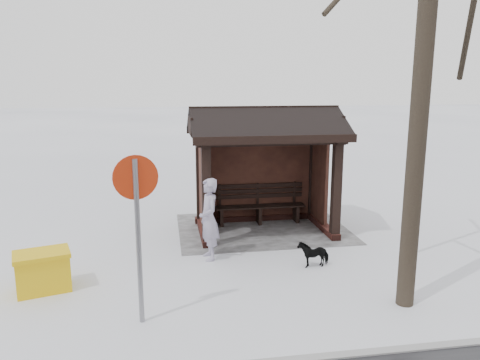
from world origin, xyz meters
name	(u,v)px	position (x,y,z in m)	size (l,w,h in m)	color
ground	(264,231)	(0.00, 0.00, 0.00)	(120.00, 120.00, 0.00)	white
kerb	(350,355)	(0.00, 5.50, 0.01)	(120.00, 0.15, 0.06)	gray
trampled_patch	(262,228)	(0.00, -0.20, 0.01)	(4.20, 3.20, 0.02)	#96979C
bus_shelter	(263,144)	(0.00, -0.16, 2.17)	(3.60, 2.40, 3.09)	#361813
pedestrian	(209,219)	(1.52, 1.62, 0.86)	(0.63, 0.41, 1.72)	#9A92AC
dog	(313,253)	(-0.51, 2.35, 0.26)	(0.28, 0.61, 0.52)	black
grit_bin	(43,271)	(4.58, 2.67, 0.36)	(1.08, 0.88, 0.72)	gold
road_sign	(137,206)	(2.82, 4.07, 1.86)	(0.66, 0.17, 2.61)	gray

